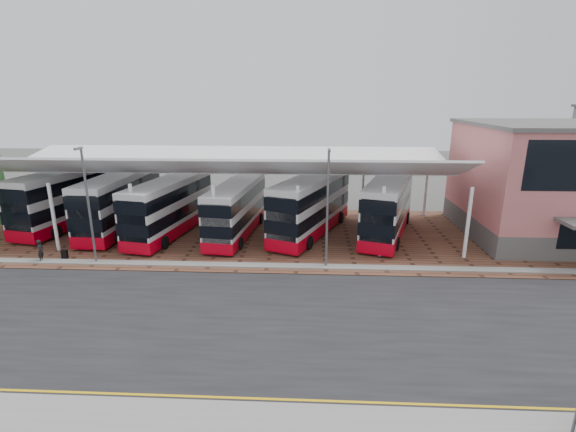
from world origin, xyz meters
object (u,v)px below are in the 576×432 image
(bus_5, at_px, (388,207))
(bus_2, at_px, (170,207))
(bus_0, at_px, (72,197))
(bus_3, at_px, (237,210))
(pedestrian, at_px, (41,251))
(bus_1, at_px, (120,202))
(bus_4, at_px, (312,206))

(bus_5, bearing_deg, bus_2, -159.51)
(bus_5, bearing_deg, bus_0, -164.77)
(bus_3, distance_m, pedestrian, 14.37)
(bus_0, height_order, bus_1, bus_0)
(bus_2, relative_size, bus_4, 0.97)
(bus_1, height_order, bus_2, bus_1)
(bus_2, xyz_separation_m, bus_3, (5.58, -0.07, -0.12))
(bus_5, bearing_deg, bus_1, -162.56)
(bus_1, bearing_deg, bus_2, -10.98)
(bus_0, xyz_separation_m, bus_1, (4.91, -1.15, -0.10))
(bus_3, bearing_deg, bus_2, -173.82)
(bus_2, height_order, bus_3, bus_2)
(bus_0, xyz_separation_m, pedestrian, (2.42, -8.76, -1.69))
(bus_1, distance_m, bus_4, 16.43)
(bus_5, xyz_separation_m, pedestrian, (-25.22, -7.24, -1.56))
(bus_0, distance_m, bus_4, 21.39)
(bus_2, xyz_separation_m, bus_4, (11.75, 0.63, 0.11))
(bus_0, xyz_separation_m, bus_2, (9.58, -2.19, -0.19))
(bus_0, height_order, bus_3, bus_0)
(bus_3, xyz_separation_m, bus_5, (12.49, 0.74, 0.18))
(bus_3, bearing_deg, bus_1, -179.28)
(bus_5, bearing_deg, bus_3, -158.25)
(bus_5, height_order, pedestrian, bus_5)
(bus_1, bearing_deg, bus_3, -4.61)
(bus_2, bearing_deg, bus_5, 12.45)
(bus_3, relative_size, pedestrian, 6.82)
(bus_4, xyz_separation_m, pedestrian, (-18.91, -7.20, -1.61))
(bus_1, relative_size, bus_3, 1.08)
(pedestrian, bearing_deg, bus_3, -76.18)
(bus_2, distance_m, bus_4, 11.77)
(bus_3, height_order, bus_4, bus_4)
(bus_2, bearing_deg, bus_3, 9.63)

